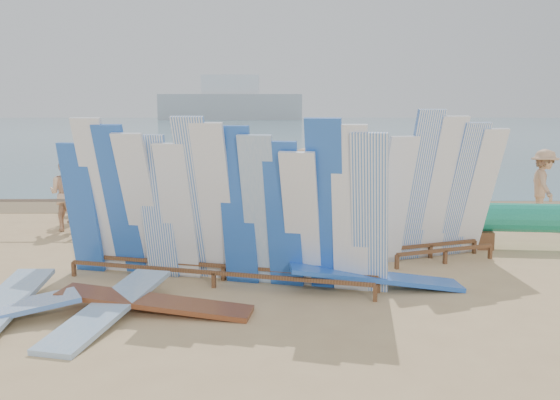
{
  "coord_description": "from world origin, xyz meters",
  "views": [
    {
      "loc": [
        2.4,
        -10.01,
        2.76
      ],
      "look_at": [
        2.47,
        1.23,
        1.07
      ],
      "focal_mm": 38.0,
      "sensor_mm": 36.0,
      "label": 1
    }
  ],
  "objects_px": {
    "beachgoer_6": "(304,187)",
    "vendor_table": "(343,234)",
    "beachgoer_2": "(67,194)",
    "beachgoer_10": "(437,187)",
    "flat_board_b": "(110,318)",
    "beachgoer_1": "(73,190)",
    "beachgoer_extra_0": "(543,185)",
    "side_surfboard_rack": "(440,194)",
    "flat_board_a": "(0,322)",
    "beachgoer_7": "(272,183)",
    "flat_board_d": "(376,290)",
    "beachgoer_11": "(91,177)",
    "main_surfboard_rack": "(218,210)",
    "beachgoer_8": "(343,193)",
    "beachgoer_4": "(189,189)",
    "beach_chair_left": "(170,219)",
    "stroller": "(305,210)",
    "beachgoer_3": "(131,182)",
    "beach_chair_right": "(237,219)",
    "flat_board_c": "(155,312)"
  },
  "relations": [
    {
      "from": "beachgoer_6",
      "to": "vendor_table",
      "type": "bearing_deg",
      "value": -121.56
    },
    {
      "from": "beachgoer_2",
      "to": "beachgoer_10",
      "type": "xyz_separation_m",
      "value": [
        9.01,
        1.45,
        -0.05
      ]
    },
    {
      "from": "flat_board_b",
      "to": "beachgoer_1",
      "type": "height_order",
      "value": "beachgoer_1"
    },
    {
      "from": "beachgoer_extra_0",
      "to": "beachgoer_10",
      "type": "xyz_separation_m",
      "value": [
        -2.6,
        0.3,
        -0.09
      ]
    },
    {
      "from": "beachgoer_extra_0",
      "to": "side_surfboard_rack",
      "type": "bearing_deg",
      "value": 146.78
    },
    {
      "from": "flat_board_a",
      "to": "beachgoer_7",
      "type": "xyz_separation_m",
      "value": [
        3.55,
        7.97,
        0.88
      ]
    },
    {
      "from": "flat_board_d",
      "to": "side_surfboard_rack",
      "type": "bearing_deg",
      "value": -42.34
    },
    {
      "from": "beachgoer_11",
      "to": "beachgoer_1",
      "type": "relative_size",
      "value": 1.14
    },
    {
      "from": "main_surfboard_rack",
      "to": "beachgoer_1",
      "type": "bearing_deg",
      "value": 143.11
    },
    {
      "from": "beachgoer_8",
      "to": "beachgoer_4",
      "type": "height_order",
      "value": "beachgoer_8"
    },
    {
      "from": "vendor_table",
      "to": "beachgoer_extra_0",
      "type": "height_order",
      "value": "beachgoer_extra_0"
    },
    {
      "from": "flat_board_a",
      "to": "beachgoer_extra_0",
      "type": "xyz_separation_m",
      "value": [
        10.41,
        7.25,
        0.91
      ]
    },
    {
      "from": "main_surfboard_rack",
      "to": "beachgoer_4",
      "type": "xyz_separation_m",
      "value": [
        -1.29,
        5.65,
        -0.41
      ]
    },
    {
      "from": "beachgoer_2",
      "to": "flat_board_b",
      "type": "bearing_deg",
      "value": 125.26
    },
    {
      "from": "flat_board_d",
      "to": "beachgoer_extra_0",
      "type": "xyz_separation_m",
      "value": [
        5.19,
        5.84,
        0.91
      ]
    },
    {
      "from": "vendor_table",
      "to": "beachgoer_6",
      "type": "distance_m",
      "value": 3.13
    },
    {
      "from": "beach_chair_left",
      "to": "beachgoer_2",
      "type": "relative_size",
      "value": 0.54
    },
    {
      "from": "beachgoer_11",
      "to": "beachgoer_7",
      "type": "relative_size",
      "value": 1.03
    },
    {
      "from": "beachgoer_4",
      "to": "beachgoer_1",
      "type": "height_order",
      "value": "beachgoer_4"
    },
    {
      "from": "beachgoer_extra_0",
      "to": "beachgoer_6",
      "type": "bearing_deg",
      "value": 103.91
    },
    {
      "from": "main_surfboard_rack",
      "to": "flat_board_d",
      "type": "relative_size",
      "value": 1.98
    },
    {
      "from": "beach_chair_left",
      "to": "beachgoer_1",
      "type": "relative_size",
      "value": 0.59
    },
    {
      "from": "stroller",
      "to": "beachgoer_6",
      "type": "height_order",
      "value": "beachgoer_6"
    },
    {
      "from": "stroller",
      "to": "beachgoer_3",
      "type": "bearing_deg",
      "value": 166.19
    },
    {
      "from": "flat_board_b",
      "to": "beach_chair_right",
      "type": "distance_m",
      "value": 6.32
    },
    {
      "from": "vendor_table",
      "to": "beach_chair_right",
      "type": "relative_size",
      "value": 1.54
    },
    {
      "from": "vendor_table",
      "to": "beachgoer_extra_0",
      "type": "distance_m",
      "value": 6.49
    },
    {
      "from": "beach_chair_left",
      "to": "beachgoer_3",
      "type": "relative_size",
      "value": 0.56
    },
    {
      "from": "beach_chair_right",
      "to": "beachgoer_6",
      "type": "bearing_deg",
      "value": 12.25
    },
    {
      "from": "flat_board_b",
      "to": "beachgoer_11",
      "type": "xyz_separation_m",
      "value": [
        -3.0,
        8.98,
        0.91
      ]
    },
    {
      "from": "beachgoer_7",
      "to": "beachgoer_2",
      "type": "height_order",
      "value": "beachgoer_7"
    },
    {
      "from": "flat_board_c",
      "to": "beachgoer_3",
      "type": "bearing_deg",
      "value": 23.71
    },
    {
      "from": "vendor_table",
      "to": "beachgoer_1",
      "type": "distance_m",
      "value": 7.23
    },
    {
      "from": "side_surfboard_rack",
      "to": "beachgoer_3",
      "type": "height_order",
      "value": "side_surfboard_rack"
    },
    {
      "from": "flat_board_d",
      "to": "beachgoer_2",
      "type": "distance_m",
      "value": 7.99
    },
    {
      "from": "beachgoer_6",
      "to": "beachgoer_1",
      "type": "bearing_deg",
      "value": 133.11
    },
    {
      "from": "main_surfboard_rack",
      "to": "beachgoer_3",
      "type": "bearing_deg",
      "value": 129.72
    },
    {
      "from": "side_surfboard_rack",
      "to": "beachgoer_4",
      "type": "bearing_deg",
      "value": 120.5
    },
    {
      "from": "beach_chair_right",
      "to": "beachgoer_extra_0",
      "type": "distance_m",
      "value": 7.75
    },
    {
      "from": "beachgoer_11",
      "to": "main_surfboard_rack",
      "type": "bearing_deg",
      "value": 38.76
    },
    {
      "from": "beachgoer_2",
      "to": "beachgoer_7",
      "type": "bearing_deg",
      "value": -146.86
    },
    {
      "from": "stroller",
      "to": "beachgoer_4",
      "type": "height_order",
      "value": "beachgoer_4"
    },
    {
      "from": "flat_board_a",
      "to": "beachgoer_11",
      "type": "xyz_separation_m",
      "value": [
        -1.57,
        9.12,
        0.91
      ]
    },
    {
      "from": "flat_board_b",
      "to": "beachgoer_7",
      "type": "relative_size",
      "value": 1.53
    },
    {
      "from": "stroller",
      "to": "beachgoer_10",
      "type": "distance_m",
      "value": 3.79
    },
    {
      "from": "beach_chair_right",
      "to": "beachgoer_11",
      "type": "height_order",
      "value": "beachgoer_11"
    },
    {
      "from": "beach_chair_right",
      "to": "flat_board_c",
      "type": "bearing_deg",
      "value": -101.29
    },
    {
      "from": "side_surfboard_rack",
      "to": "vendor_table",
      "type": "relative_size",
      "value": 2.32
    },
    {
      "from": "flat_board_a",
      "to": "beachgoer_6",
      "type": "relative_size",
      "value": 1.44
    },
    {
      "from": "beachgoer_6",
      "to": "beachgoer_8",
      "type": "height_order",
      "value": "beachgoer_6"
    }
  ]
}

